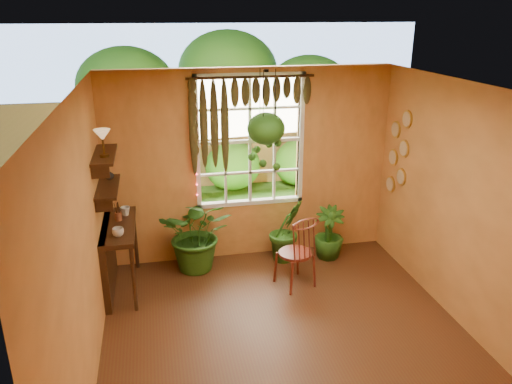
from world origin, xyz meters
TOP-DOWN VIEW (x-y plane):
  - floor at (0.00, 0.00)m, footprint 4.50×4.50m
  - ceiling at (0.00, 0.00)m, footprint 4.50×4.50m
  - wall_back at (0.00, 2.25)m, footprint 4.00×0.00m
  - wall_left at (-2.00, 0.00)m, footprint 0.00×4.50m
  - wall_right at (2.00, 0.00)m, footprint 0.00×4.50m
  - window at (0.00, 2.28)m, footprint 1.52×0.10m
  - valance_vine at (-0.08, 2.16)m, footprint 1.70×0.12m
  - string_lights at (-0.76, 2.19)m, footprint 0.03×0.03m
  - wall_plates at (1.98, 1.79)m, footprint 0.04×0.32m
  - counter_ledge at (-1.91, 1.60)m, footprint 0.40×1.20m
  - shelf_lower at (-1.88, 1.60)m, footprint 0.25×0.90m
  - shelf_upper at (-1.88, 1.60)m, footprint 0.25×0.90m
  - backyard at (0.24, 6.87)m, footprint 14.00×10.00m
  - windsor_chair at (0.40, 1.22)m, footprint 0.55×0.57m
  - potted_plant_left at (-0.80, 1.94)m, footprint 1.12×1.03m
  - potted_plant_mid at (0.46, 1.95)m, footprint 0.62×0.56m
  - potted_plant_right at (1.08, 1.89)m, footprint 0.54×0.54m
  - hanging_basket at (0.16, 1.97)m, footprint 0.50×0.50m
  - cup_a at (-1.78, 1.25)m, footprint 0.16×0.16m
  - cup_b at (-1.72, 1.89)m, footprint 0.13×0.13m
  - brush_jar at (-1.80, 1.74)m, footprint 0.08×0.08m
  - shelf_vase at (-1.87, 1.85)m, footprint 0.13×0.13m
  - tiffany_lamp at (-1.86, 1.44)m, footprint 0.19×0.19m

SIDE VIEW (x-z plane):
  - floor at x=0.00m, z-range 0.00..0.00m
  - windsor_chair at x=0.40m, z-range -0.24..0.91m
  - potted_plant_right at x=1.08m, z-range 0.00..0.77m
  - potted_plant_mid at x=0.46m, z-range 0.00..0.92m
  - potted_plant_left at x=-0.80m, z-range 0.00..1.07m
  - counter_ledge at x=-1.91m, z-range 0.10..1.00m
  - cup_a at x=-1.78m, z-range 0.90..1.01m
  - cup_b at x=-1.72m, z-range 0.90..1.01m
  - brush_jar at x=-1.80m, z-range 0.87..1.17m
  - backyard at x=0.24m, z-range -4.72..7.28m
  - wall_back at x=0.00m, z-range -0.65..3.35m
  - wall_left at x=-2.00m, z-range -0.90..3.60m
  - wall_right at x=2.00m, z-range -0.90..3.60m
  - shelf_lower at x=-1.88m, z-range 1.38..1.42m
  - shelf_vase at x=-1.87m, z-range 1.42..1.54m
  - wall_plates at x=1.98m, z-range 1.00..2.10m
  - window at x=0.00m, z-range 0.77..2.63m
  - string_lights at x=-0.76m, z-range 0.98..2.52m
  - shelf_upper at x=-1.88m, z-range 1.78..1.82m
  - hanging_basket at x=0.16m, z-range 1.24..2.56m
  - tiffany_lamp at x=-1.86m, z-range 1.89..2.21m
  - valance_vine at x=-0.08m, z-range 1.73..2.83m
  - ceiling at x=0.00m, z-range 2.70..2.70m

